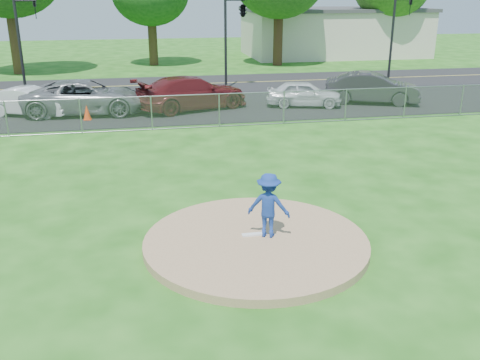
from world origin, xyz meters
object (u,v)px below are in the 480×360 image
object	(u,v)px
parked_car_gray	(86,97)
traffic_cone	(87,112)
traffic_signal_left	(23,36)
parked_car_white	(30,102)
traffic_signal_right	(396,31)
traffic_signal_center	(241,12)
commercial_building	(334,32)
parked_car_charcoal	(372,88)
pitcher	(269,205)
parked_car_pearl	(304,94)
parked_car_darkred	(192,93)

from	to	relation	value
parked_car_gray	traffic_cone	bearing A→B (deg)	-171.47
traffic_signal_left	parked_car_white	bearing A→B (deg)	-80.11
traffic_signal_right	traffic_signal_center	bearing A→B (deg)	-180.00
commercial_building	traffic_signal_center	world-z (taller)	traffic_signal_center
parked_car_charcoal	traffic_signal_left	bearing A→B (deg)	93.29
parked_car_gray	parked_car_charcoal	xyz separation A→B (m)	(15.06, -0.22, -0.01)
traffic_signal_center	parked_car_gray	distance (m)	11.52
traffic_signal_right	traffic_cone	bearing A→B (deg)	-158.86
traffic_signal_left	traffic_cone	xyz separation A→B (m)	(3.80, -7.43, -2.99)
traffic_signal_right	parked_car_gray	distance (m)	20.40
commercial_building	parked_car_charcoal	bearing A→B (deg)	-105.13
pitcher	parked_car_charcoal	distance (m)	18.37
parked_car_white	traffic_signal_left	bearing A→B (deg)	32.13
pitcher	parked_car_white	bearing A→B (deg)	-38.22
traffic_signal_right	parked_car_charcoal	distance (m)	7.98
commercial_building	traffic_signal_right	size ratio (longest dim) A/B	2.93
pitcher	parked_car_pearl	bearing A→B (deg)	-85.46
traffic_signal_right	pitcher	xyz separation A→B (m)	(-13.91, -21.89, -2.37)
traffic_signal_right	parked_car_pearl	xyz separation A→B (m)	(-8.13, -6.39, -2.68)
parked_car_pearl	parked_car_darkred	bearing A→B (deg)	100.24
traffic_signal_right	parked_car_white	bearing A→B (deg)	-164.88
traffic_signal_left	parked_car_darkred	world-z (taller)	traffic_signal_left
traffic_signal_center	pitcher	bearing A→B (deg)	-99.44
parked_car_pearl	pitcher	bearing A→B (deg)	173.60
commercial_building	parked_car_white	distance (m)	32.35
traffic_cone	parked_car_pearl	xyz separation A→B (m)	(11.07, 1.04, 0.32)
pitcher	parked_car_charcoal	world-z (taller)	pitcher
traffic_signal_center	parked_car_pearl	bearing A→B (deg)	-71.49
commercial_building	traffic_signal_left	bearing A→B (deg)	-147.13
traffic_signal_center	parked_car_pearl	distance (m)	7.80
parked_car_darkred	traffic_signal_center	bearing A→B (deg)	-52.01
traffic_signal_left	traffic_signal_right	size ratio (longest dim) A/B	1.00
parked_car_white	traffic_signal_right	bearing A→B (deg)	-52.65
commercial_building	traffic_signal_right	xyz separation A→B (m)	(-1.76, -16.00, 1.20)
traffic_cone	traffic_signal_right	bearing A→B (deg)	21.14
parked_car_white	parked_car_charcoal	bearing A→B (deg)	-68.82
traffic_cone	parked_car_pearl	distance (m)	11.12
traffic_signal_left	traffic_signal_center	bearing A→B (deg)	-0.00
parked_car_gray	parked_car_darkred	bearing A→B (deg)	-85.87
parked_car_white	parked_car_gray	bearing A→B (deg)	-70.15
parked_car_gray	pitcher	bearing A→B (deg)	-157.57
traffic_cone	parked_car_white	distance (m)	3.16
commercial_building	parked_car_gray	size ratio (longest dim) A/B	2.73
traffic_signal_left	traffic_signal_right	xyz separation A→B (m)	(23.00, 0.00, 0.00)
traffic_signal_right	parked_car_pearl	distance (m)	10.68
traffic_signal_center	traffic_cone	distance (m)	12.37
commercial_building	traffic_signal_left	world-z (taller)	traffic_signal_left
parked_car_gray	parked_car_charcoal	size ratio (longest dim) A/B	1.20
parked_car_white	traffic_signal_center	bearing A→B (deg)	-40.87
traffic_signal_right	traffic_signal_left	bearing A→B (deg)	180.00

